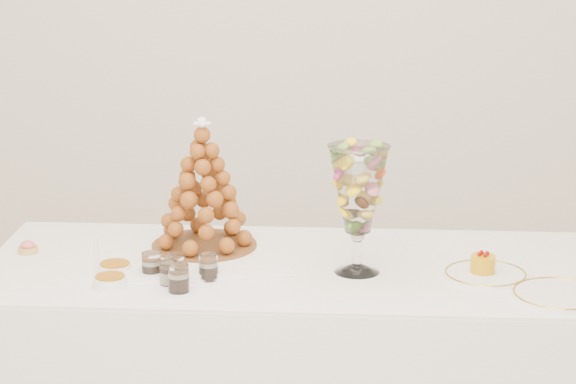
{
  "coord_description": "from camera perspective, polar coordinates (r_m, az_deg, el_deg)",
  "views": [
    {
      "loc": [
        0.25,
        -2.76,
        1.82
      ],
      "look_at": [
        0.08,
        0.22,
        1.0
      ],
      "focal_mm": 70.0,
      "sensor_mm": 36.0,
      "label": 1
    }
  ],
  "objects": [
    {
      "name": "verrine_a",
      "position": [
        3.24,
        -6.95,
        -3.72
      ],
      "size": [
        0.07,
        0.07,
        0.08
      ],
      "primitive_type": "cylinder",
      "rotation": [
        0.0,
        0.0,
        0.18
      ],
      "color": "white",
      "rests_on": "buffet_table"
    },
    {
      "name": "macaron_vase",
      "position": [
        3.21,
        3.59,
        0.06
      ],
      "size": [
        0.17,
        0.17,
        0.38
      ],
      "color": "white",
      "rests_on": "buffet_table"
    },
    {
      "name": "ramekin_front",
      "position": [
        3.19,
        -9.02,
        -4.52
      ],
      "size": [
        0.09,
        0.09,
        0.03
      ],
      "primitive_type": "cylinder",
      "color": "white",
      "rests_on": "buffet_table"
    },
    {
      "name": "spare_plate",
      "position": [
        3.17,
        13.63,
        -5.11
      ],
      "size": [
        0.26,
        0.26,
        0.01
      ],
      "primitive_type": "cylinder",
      "color": "white",
      "rests_on": "buffet_table"
    },
    {
      "name": "verrine_b",
      "position": [
        3.22,
        -5.74,
        -3.83
      ],
      "size": [
        0.06,
        0.06,
        0.07
      ],
      "primitive_type": "cylinder",
      "rotation": [
        0.0,
        0.0,
        -0.2
      ],
      "color": "white",
      "rests_on": "buffet_table"
    },
    {
      "name": "cake_plate",
      "position": [
        3.29,
        10.0,
        -4.16
      ],
      "size": [
        0.24,
        0.24,
        0.01
      ],
      "primitive_type": "cylinder",
      "color": "white",
      "rests_on": "buffet_table"
    },
    {
      "name": "verrine_c",
      "position": [
        3.21,
        -4.06,
        -3.82
      ],
      "size": [
        0.07,
        0.07,
        0.07
      ],
      "primitive_type": "cylinder",
      "rotation": [
        0.0,
        0.0,
        -0.23
      ],
      "color": "white",
      "rests_on": "buffet_table"
    },
    {
      "name": "mousse_cake",
      "position": [
        3.28,
        9.87,
        -3.6
      ],
      "size": [
        0.07,
        0.07,
        0.06
      ],
      "color": "#D59709",
      "rests_on": "cake_plate"
    },
    {
      "name": "pink_tart",
      "position": [
        3.53,
        -13.07,
        -2.77
      ],
      "size": [
        0.06,
        0.06,
        0.04
      ],
      "color": "tan",
      "rests_on": "buffet_table"
    },
    {
      "name": "verrine_d",
      "position": [
        3.19,
        -6.09,
        -4.1
      ],
      "size": [
        0.06,
        0.06,
        0.07
      ],
      "primitive_type": "cylinder",
      "rotation": [
        0.0,
        0.0,
        -0.1
      ],
      "color": "white",
      "rests_on": "buffet_table"
    },
    {
      "name": "croquembouche",
      "position": [
        3.4,
        -4.33,
        0.38
      ],
      "size": [
        0.33,
        0.33,
        0.4
      ],
      "rotation": [
        0.0,
        0.0,
        0.27
      ],
      "color": "brown",
      "rests_on": "lace_tray"
    },
    {
      "name": "buffet_table",
      "position": [
        3.47,
        0.77,
        -9.41
      ],
      "size": [
        1.92,
        0.78,
        0.73
      ],
      "rotation": [
        0.0,
        0.0,
        -0.01
      ],
      "color": "white",
      "rests_on": "ground"
    },
    {
      "name": "ramekin_back",
      "position": [
        3.29,
        -8.78,
        -3.89
      ],
      "size": [
        0.1,
        0.1,
        0.03
      ],
      "primitive_type": "cylinder",
      "color": "white",
      "rests_on": "buffet_table"
    },
    {
      "name": "verrine_e",
      "position": [
        3.12,
        -5.58,
        -4.38
      ],
      "size": [
        0.06,
        0.06,
        0.08
      ],
      "primitive_type": "cylinder",
      "rotation": [
        0.0,
        0.0,
        -0.03
      ],
      "color": "white",
      "rests_on": "buffet_table"
    },
    {
      "name": "lace_tray",
      "position": [
        3.4,
        -4.92,
        -3.22
      ],
      "size": [
        0.63,
        0.53,
        0.02
      ],
      "primitive_type": "cube",
      "rotation": [
        0.0,
        0.0,
        0.23
      ],
      "color": "white",
      "rests_on": "buffet_table"
    }
  ]
}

